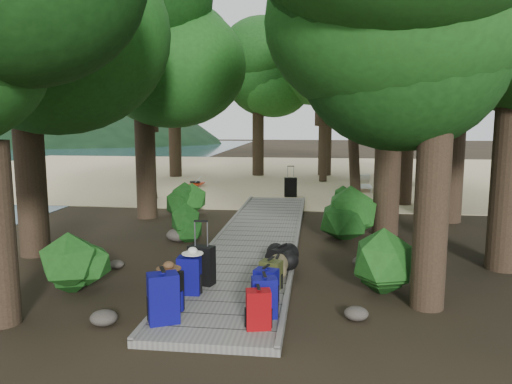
% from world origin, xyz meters
% --- Properties ---
extents(ground, '(120.00, 120.00, 0.00)m').
position_xyz_m(ground, '(0.00, 0.00, 0.00)').
color(ground, black).
rests_on(ground, ground).
extents(sand_beach, '(40.00, 22.00, 0.02)m').
position_xyz_m(sand_beach, '(0.00, 16.00, 0.01)').
color(sand_beach, '#C9B188').
rests_on(sand_beach, ground).
extents(boardwalk, '(2.00, 12.00, 0.12)m').
position_xyz_m(boardwalk, '(0.00, 1.00, 0.06)').
color(boardwalk, slate).
rests_on(boardwalk, ground).
extents(backpack_left_a, '(0.51, 0.45, 0.79)m').
position_xyz_m(backpack_left_a, '(-0.70, -4.38, 0.52)').
color(backpack_left_a, '#0D0B6B').
rests_on(backpack_left_a, boardwalk).
extents(backpack_left_b, '(0.39, 0.30, 0.67)m').
position_xyz_m(backpack_left_b, '(-0.73, -3.98, 0.46)').
color(backpack_left_b, black).
rests_on(backpack_left_b, boardwalk).
extents(backpack_left_c, '(0.38, 0.28, 0.69)m').
position_xyz_m(backpack_left_c, '(-0.64, -3.19, 0.46)').
color(backpack_left_c, '#0D0B6B').
rests_on(backpack_left_c, boardwalk).
extents(backpack_right_a, '(0.38, 0.30, 0.60)m').
position_xyz_m(backpack_right_a, '(0.65, -4.41, 0.42)').
color(backpack_right_a, '#970309').
rests_on(backpack_right_a, boardwalk).
extents(backpack_right_b, '(0.41, 0.33, 0.65)m').
position_xyz_m(backpack_right_b, '(0.69, -4.01, 0.45)').
color(backpack_right_b, '#0D0B6B').
rests_on(backpack_right_b, boardwalk).
extents(backpack_right_c, '(0.40, 0.33, 0.60)m').
position_xyz_m(backpack_right_c, '(0.66, -3.45, 0.42)').
color(backpack_right_c, '#0D0B6B').
rests_on(backpack_right_c, boardwalk).
extents(backpack_right_d, '(0.41, 0.34, 0.53)m').
position_xyz_m(backpack_right_d, '(0.67, -2.77, 0.39)').
color(backpack_right_d, '#333918').
rests_on(backpack_right_d, boardwalk).
extents(duffel_right_khaki, '(0.38, 0.54, 0.35)m').
position_xyz_m(duffel_right_khaki, '(0.73, -2.10, 0.29)').
color(duffel_right_khaki, olive).
rests_on(duffel_right_khaki, boardwalk).
extents(duffel_right_black, '(0.64, 0.74, 0.40)m').
position_xyz_m(duffel_right_black, '(0.77, -1.47, 0.32)').
color(duffel_right_black, black).
rests_on(duffel_right_black, boardwalk).
extents(suitcase_on_boardwalk, '(0.49, 0.35, 0.68)m').
position_xyz_m(suitcase_on_boardwalk, '(-0.55, -2.69, 0.46)').
color(suitcase_on_boardwalk, black).
rests_on(suitcase_on_boardwalk, boardwalk).
extents(lone_suitcase_on_sand, '(0.50, 0.33, 0.73)m').
position_xyz_m(lone_suitcase_on_sand, '(0.42, 7.96, 0.38)').
color(lone_suitcase_on_sand, black).
rests_on(lone_suitcase_on_sand, sand_beach).
extents(hat_brown, '(0.37, 0.37, 0.11)m').
position_xyz_m(hat_brown, '(-0.72, -4.02, 0.85)').
color(hat_brown, '#51351E').
rests_on(hat_brown, backpack_left_b).
extents(hat_white, '(0.35, 0.35, 0.12)m').
position_xyz_m(hat_white, '(-0.56, -3.24, 0.87)').
color(hat_white, silver).
rests_on(hat_white, backpack_left_c).
extents(kayak, '(1.73, 3.40, 0.33)m').
position_xyz_m(kayak, '(-3.84, 10.11, 0.19)').
color(kayak, red).
rests_on(kayak, sand_beach).
extents(sun_lounger, '(0.66, 1.93, 0.62)m').
position_xyz_m(sun_lounger, '(3.35, 9.94, 0.33)').
color(sun_lounger, silver).
rests_on(sun_lounger, sand_beach).
extents(tree_right_a, '(4.50, 4.50, 7.50)m').
position_xyz_m(tree_right_a, '(3.19, -3.01, 3.75)').
color(tree_right_a, black).
rests_on(tree_right_a, ground).
extents(tree_right_c, '(5.44, 5.44, 9.42)m').
position_xyz_m(tree_right_c, '(3.19, 2.05, 4.71)').
color(tree_right_c, black).
rests_on(tree_right_c, ground).
extents(tree_right_d, '(6.42, 6.42, 11.76)m').
position_xyz_m(tree_right_d, '(5.20, 4.03, 5.88)').
color(tree_right_d, black).
rests_on(tree_right_d, ground).
extents(tree_right_e, '(4.37, 4.37, 7.87)m').
position_xyz_m(tree_right_e, '(4.42, 6.78, 3.94)').
color(tree_right_e, black).
rests_on(tree_right_e, ground).
extents(tree_right_f, '(5.34, 5.34, 9.54)m').
position_xyz_m(tree_right_f, '(6.43, 10.04, 4.77)').
color(tree_right_f, black).
rests_on(tree_right_f, ground).
extents(tree_left_b, '(5.01, 5.01, 9.01)m').
position_xyz_m(tree_left_b, '(-4.72, -0.88, 4.51)').
color(tree_left_b, black).
rests_on(tree_left_b, ground).
extents(tree_left_c, '(4.93, 4.93, 8.58)m').
position_xyz_m(tree_left_c, '(-3.68, 3.46, 4.29)').
color(tree_left_c, black).
rests_on(tree_left_c, ground).
extents(tree_back_a, '(4.98, 4.98, 8.62)m').
position_xyz_m(tree_back_a, '(-1.67, 15.05, 4.31)').
color(tree_back_a, black).
rests_on(tree_back_a, ground).
extents(tree_back_b, '(5.47, 5.47, 9.78)m').
position_xyz_m(tree_back_b, '(1.80, 15.54, 4.89)').
color(tree_back_b, black).
rests_on(tree_back_b, ground).
extents(tree_back_c, '(4.85, 4.85, 8.74)m').
position_xyz_m(tree_back_c, '(4.70, 15.68, 4.37)').
color(tree_back_c, black).
rests_on(tree_back_c, ground).
extents(tree_back_d, '(5.39, 5.39, 8.98)m').
position_xyz_m(tree_back_d, '(-5.84, 14.03, 4.49)').
color(tree_back_d, black).
rests_on(tree_back_d, ground).
extents(palm_right_a, '(4.82, 4.82, 8.22)m').
position_xyz_m(palm_right_a, '(2.89, 6.22, 4.11)').
color(palm_right_a, '#184413').
rests_on(palm_right_a, ground).
extents(palm_right_b, '(4.82, 4.82, 9.30)m').
position_xyz_m(palm_right_b, '(5.06, 11.46, 4.65)').
color(palm_right_b, '#184413').
rests_on(palm_right_b, ground).
extents(palm_right_c, '(4.95, 4.95, 7.87)m').
position_xyz_m(palm_right_c, '(1.97, 13.07, 3.94)').
color(palm_right_c, '#184413').
rests_on(palm_right_c, ground).
extents(palm_left_a, '(4.67, 4.67, 7.43)m').
position_xyz_m(palm_left_a, '(-4.91, 6.81, 3.71)').
color(palm_left_a, '#184413').
rests_on(palm_left_a, ground).
extents(rock_left_a, '(0.40, 0.36, 0.22)m').
position_xyz_m(rock_left_a, '(-1.63, -4.31, 0.11)').
color(rock_left_a, '#4C473F').
rests_on(rock_left_a, ground).
extents(rock_left_b, '(0.31, 0.28, 0.17)m').
position_xyz_m(rock_left_b, '(-2.55, -1.63, 0.08)').
color(rock_left_b, '#4C473F').
rests_on(rock_left_b, ground).
extents(rock_left_c, '(0.60, 0.54, 0.33)m').
position_xyz_m(rock_left_c, '(-1.92, 0.68, 0.16)').
color(rock_left_c, '#4C473F').
rests_on(rock_left_c, ground).
extents(rock_left_d, '(0.32, 0.29, 0.18)m').
position_xyz_m(rock_left_d, '(-2.27, 3.18, 0.09)').
color(rock_left_d, '#4C473F').
rests_on(rock_left_d, ground).
extents(rock_right_a, '(0.37, 0.33, 0.20)m').
position_xyz_m(rock_right_a, '(2.03, -3.68, 0.10)').
color(rock_right_a, '#4C473F').
rests_on(rock_right_a, ground).
extents(rock_right_b, '(0.50, 0.45, 0.28)m').
position_xyz_m(rock_right_b, '(2.40, -1.06, 0.14)').
color(rock_right_b, '#4C473F').
rests_on(rock_right_b, ground).
extents(rock_right_c, '(0.29, 0.26, 0.16)m').
position_xyz_m(rock_right_c, '(2.00, 1.87, 0.08)').
color(rock_right_c, '#4C473F').
rests_on(rock_right_c, ground).
extents(rock_right_d, '(0.61, 0.55, 0.34)m').
position_xyz_m(rock_right_d, '(2.66, 3.55, 0.17)').
color(rock_right_d, '#4C473F').
rests_on(rock_right_d, ground).
extents(shrub_left_a, '(1.05, 1.05, 0.95)m').
position_xyz_m(shrub_left_a, '(-2.63, -3.07, 0.47)').
color(shrub_left_a, '#1A4915').
rests_on(shrub_left_a, ground).
extents(shrub_left_b, '(0.83, 0.83, 0.75)m').
position_xyz_m(shrub_left_b, '(-1.69, 0.88, 0.37)').
color(shrub_left_b, '#1A4915').
rests_on(shrub_left_b, ground).
extents(shrub_left_c, '(1.07, 1.07, 0.96)m').
position_xyz_m(shrub_left_c, '(-2.58, 4.21, 0.48)').
color(shrub_left_c, '#1A4915').
rests_on(shrub_left_c, ground).
extents(shrub_right_a, '(1.10, 1.10, 0.99)m').
position_xyz_m(shrub_right_a, '(2.60, -2.61, 0.49)').
color(shrub_right_a, '#1A4915').
rests_on(shrub_right_a, ground).
extents(shrub_right_b, '(1.35, 1.35, 1.22)m').
position_xyz_m(shrub_right_b, '(2.29, 1.59, 0.61)').
color(shrub_right_b, '#1A4915').
rests_on(shrub_right_b, ground).
extents(shrub_right_c, '(0.85, 0.85, 0.77)m').
position_xyz_m(shrub_right_c, '(2.28, 5.16, 0.38)').
color(shrub_right_c, '#1A4915').
rests_on(shrub_right_c, ground).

